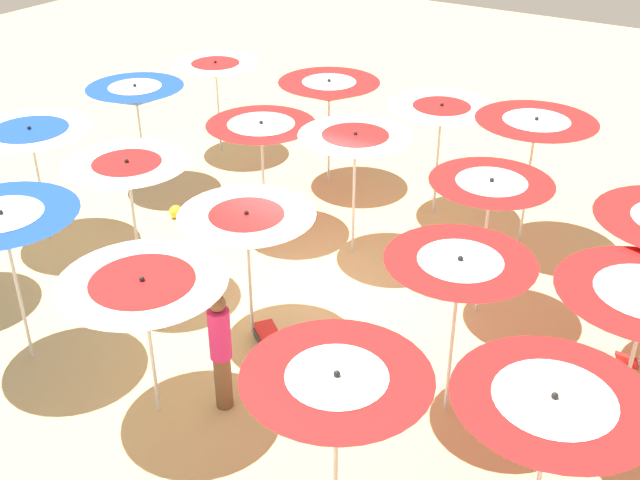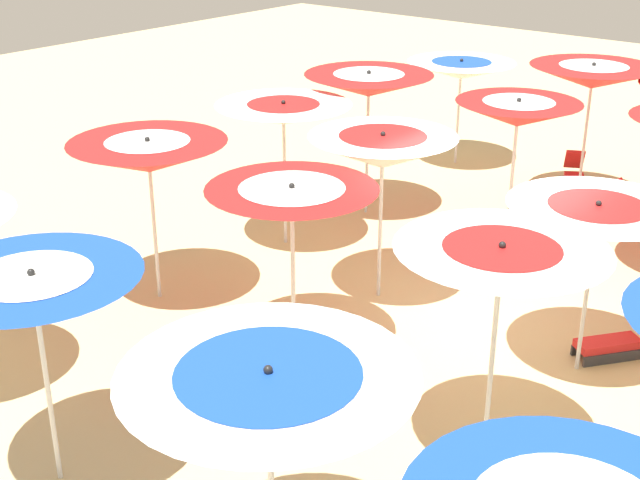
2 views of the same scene
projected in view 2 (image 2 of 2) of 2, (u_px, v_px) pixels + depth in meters
The scene contains 17 objects.
ground at pixel (478, 321), 11.70m from camera, with size 42.15×42.15×0.04m, color #D1B57F.
beach_umbrella_0 at pixel (461, 70), 17.17m from camera, with size 2.14×2.14×2.14m.
beach_umbrella_1 at pixel (369, 85), 14.46m from camera, with size 2.16×2.16×2.52m.
beach_umbrella_2 at pixel (284, 114), 13.28m from camera, with size 2.10×2.10×2.35m.
beach_umbrella_3 at pixel (149, 156), 11.52m from camera, with size 2.12×2.12×2.34m.
beach_umbrella_5 at pixel (593, 77), 14.90m from camera, with size 2.16×2.16×2.55m.
beach_umbrella_6 at pixel (518, 114), 13.11m from camera, with size 1.90×1.90×2.43m.
beach_umbrella_7 at pixel (382, 151), 11.54m from camera, with size 2.00×2.00×2.41m.
beach_umbrella_8 at pixel (292, 204), 10.16m from camera, with size 2.04×2.04×2.24m.
beach_umbrella_9 at pixel (34, 295), 7.87m from camera, with size 2.01×2.01×2.30m.
beach_umbrella_12 at pixel (597, 218), 9.78m from camera, with size 2.04×2.04×2.18m.
beach_umbrella_13 at pixel (500, 266), 8.02m from camera, with size 2.01×2.01×2.46m.
beach_umbrella_14 at pixel (269, 396), 6.33m from camera, with size 2.23×2.23×2.31m.
lounger_2 at pixel (616, 342), 10.75m from camera, with size 1.17×0.98×0.54m.
lounger_3 at pixel (633, 207), 15.00m from camera, with size 0.41×1.23×0.64m.
lounger_4 at pixel (575, 178), 16.37m from camera, with size 1.20×0.87×0.66m.
beach_ball at pixel (229, 424), 9.27m from camera, with size 0.27×0.27×0.27m, color yellow.
Camera 2 is at (9.34, 4.90, 5.59)m, focal length 48.87 mm.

